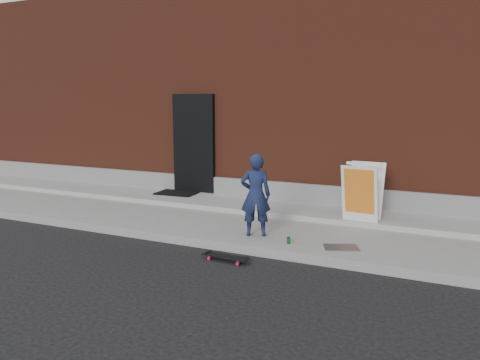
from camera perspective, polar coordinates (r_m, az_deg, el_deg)
The scene contains 10 objects.
ground at distance 7.40m, azimuth 0.42°, elevation -9.06°, with size 80.00×80.00×0.00m, color black.
sidewalk at distance 8.70m, azimuth 4.53°, elevation -5.69°, with size 20.00×3.00×0.15m, color slate.
apron at distance 9.50m, azimuth 6.43°, elevation -3.64°, with size 20.00×1.20×0.10m, color gray.
building at distance 13.69m, azimuth 12.82°, elevation 9.93°, with size 20.00×8.10×5.00m.
child at distance 7.70m, azimuth 1.91°, elevation -1.86°, with size 0.50×0.33×1.37m, color #182244.
skateboard at distance 7.09m, azimuth -1.76°, elevation -9.35°, with size 0.72×0.23×0.08m.
pizza_sign at distance 8.63m, azimuth 14.71°, elevation -1.36°, with size 0.68×0.78×1.04m.
soda_can at distance 7.45m, azimuth 5.94°, elevation -7.33°, with size 0.06×0.06×0.11m, color #187A23.
doormat at distance 10.98m, azimuth -7.56°, elevation -1.52°, with size 0.92×0.74×0.03m, color black.
utility_plate at distance 7.38m, azimuth 12.23°, elevation -8.04°, with size 0.51×0.33×0.02m, color #5A5B5F.
Camera 1 is at (2.90, -6.38, 2.37)m, focal length 35.00 mm.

